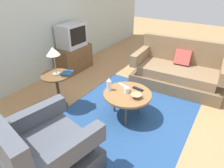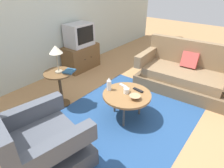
% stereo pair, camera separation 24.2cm
% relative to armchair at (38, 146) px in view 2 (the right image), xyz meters
% --- Properties ---
extents(ground_plane, '(16.00, 16.00, 0.00)m').
position_rel_armchair_xyz_m(ground_plane, '(1.44, -0.31, -0.31)').
color(ground_plane, '#AD7F51').
extents(back_wall, '(9.00, 0.12, 2.70)m').
position_rel_armchair_xyz_m(back_wall, '(1.44, 2.02, 1.04)').
color(back_wall, '#B2BCB2').
rests_on(back_wall, ground).
extents(area_rug, '(2.40, 1.97, 0.00)m').
position_rel_armchair_xyz_m(area_rug, '(1.40, -0.27, -0.31)').
color(area_rug, navy).
rests_on(area_rug, ground).
extents(armchair, '(1.08, 1.06, 0.92)m').
position_rel_armchair_xyz_m(armchair, '(0.00, 0.00, 0.00)').
color(armchair, '#3E424B').
rests_on(armchair, ground).
extents(couch, '(0.99, 1.80, 0.93)m').
position_rel_armchair_xyz_m(couch, '(2.88, -0.65, -0.00)').
color(couch, brown).
rests_on(couch, ground).
extents(coffee_table, '(0.75, 0.75, 0.44)m').
position_rel_armchair_xyz_m(coffee_table, '(1.40, -0.27, 0.10)').
color(coffee_table, olive).
rests_on(coffee_table, ground).
extents(side_table, '(0.48, 0.48, 0.64)m').
position_rel_armchair_xyz_m(side_table, '(0.98, 0.83, 0.15)').
color(side_table, brown).
rests_on(side_table, ground).
extents(tv_stand, '(0.87, 0.48, 0.58)m').
position_rel_armchair_xyz_m(tv_stand, '(2.29, 1.69, -0.02)').
color(tv_stand, brown).
rests_on(tv_stand, ground).
extents(television, '(0.61, 0.44, 0.51)m').
position_rel_armchair_xyz_m(television, '(2.29, 1.69, 0.53)').
color(television, '#B7B7BC').
rests_on(television, tv_stand).
extents(table_lamp, '(0.21, 0.21, 0.46)m').
position_rel_armchair_xyz_m(table_lamp, '(1.00, 0.82, 0.70)').
color(table_lamp, '#9E937A').
rests_on(table_lamp, side_table).
extents(vase, '(0.07, 0.07, 0.22)m').
position_rel_armchair_xyz_m(vase, '(1.32, 0.02, 0.24)').
color(vase, white).
rests_on(vase, coffee_table).
extents(mug, '(0.13, 0.09, 0.08)m').
position_rel_armchair_xyz_m(mug, '(1.41, -0.25, 0.17)').
color(mug, white).
rests_on(mug, coffee_table).
extents(bowl, '(0.17, 0.17, 0.06)m').
position_rel_armchair_xyz_m(bowl, '(1.35, -0.44, 0.16)').
color(bowl, tan).
rests_on(bowl, coffee_table).
extents(tv_remote_dark, '(0.07, 0.18, 0.02)m').
position_rel_armchair_xyz_m(tv_remote_dark, '(1.59, -0.36, 0.14)').
color(tv_remote_dark, black).
rests_on(tv_remote_dark, coffee_table).
extents(tv_remote_silver, '(0.08, 0.16, 0.02)m').
position_rel_armchair_xyz_m(tv_remote_silver, '(1.55, -0.10, 0.14)').
color(tv_remote_silver, '#B2B2B7').
rests_on(tv_remote_silver, coffee_table).
extents(book, '(0.23, 0.22, 0.03)m').
position_rel_armchair_xyz_m(book, '(1.11, 0.69, 0.34)').
color(book, navy).
rests_on(book, side_table).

